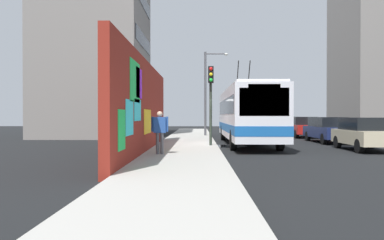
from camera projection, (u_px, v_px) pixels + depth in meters
ground_plane at (217, 147)px, 20.64m from camera, size 80.00×80.00×0.00m
sidewalk_slab at (187, 145)px, 20.66m from camera, size 48.00×3.20×0.15m
graffiti_wall at (145, 108)px, 17.05m from camera, size 14.82×0.32×4.05m
building_far_left at (96, 40)px, 30.80m from camera, size 9.03×7.68×15.45m
city_bus at (247, 113)px, 22.22m from camera, size 12.00×2.51×5.02m
parked_car_champagne at (365, 133)px, 18.39m from camera, size 4.06×1.93×1.58m
parked_car_navy at (327, 129)px, 23.81m from camera, size 4.94×1.74×1.58m
parked_car_red at (302, 126)px, 29.58m from camera, size 4.29×1.86×1.58m
parked_car_white at (286, 125)px, 34.99m from camera, size 4.15×1.83×1.58m
pedestrian_near_wall at (160, 129)px, 15.29m from camera, size 0.23×0.68×1.69m
traffic_light at (211, 92)px, 19.59m from camera, size 0.49×0.28×4.04m
street_lamp at (208, 87)px, 29.74m from camera, size 0.44×1.84×6.44m
curbside_puddle at (227, 146)px, 21.02m from camera, size 2.15×2.15×0.00m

